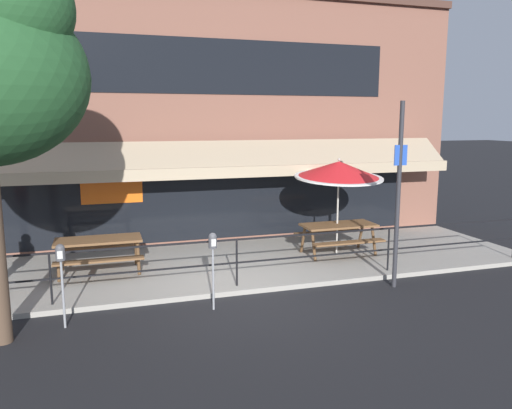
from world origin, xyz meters
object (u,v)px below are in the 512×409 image
Objects in this scene: picnic_table_centre at (338,230)px; patio_umbrella_centre at (339,170)px; parking_meter_near at (61,260)px; picnic_table_left at (99,246)px; street_sign_pole at (398,194)px; parking_meter_far at (213,248)px.

picnic_table_centre is 0.76× the size of patio_umbrella_centre.
parking_meter_near reaches higher than picnic_table_centre.
parking_meter_near is at bearing -102.30° from picnic_table_left.
patio_umbrella_centre is 2.37m from street_sign_pole.
street_sign_pole is (0.13, -2.35, -0.25)m from patio_umbrella_centre.
patio_umbrella_centre is 1.67× the size of parking_meter_near.
street_sign_pole reaches higher than parking_meter_near.
patio_umbrella_centre is (5.62, -0.08, 1.47)m from picnic_table_left.
parking_meter_near is at bearing -158.50° from picnic_table_centre.
picnic_table_centre is 0.48× the size of street_sign_pole.
picnic_table_left is 1.27× the size of parking_meter_near.
street_sign_pole reaches higher than patio_umbrella_centre.
picnic_table_left is 3.24m from parking_meter_far.
picnic_table_left is at bearing 127.35° from parking_meter_far.
picnic_table_centre is 1.27× the size of parking_meter_near.
parking_meter_near is at bearing -178.55° from street_sign_pole.
patio_umbrella_centre is 1.67× the size of parking_meter_far.
picnic_table_left is at bearing 77.70° from parking_meter_near.
patio_umbrella_centre reaches higher than picnic_table_centre.
picnic_table_centre is 1.27× the size of parking_meter_far.
parking_meter_far reaches higher than picnic_table_centre.
street_sign_pole is (5.75, -2.44, 1.23)m from picnic_table_left.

